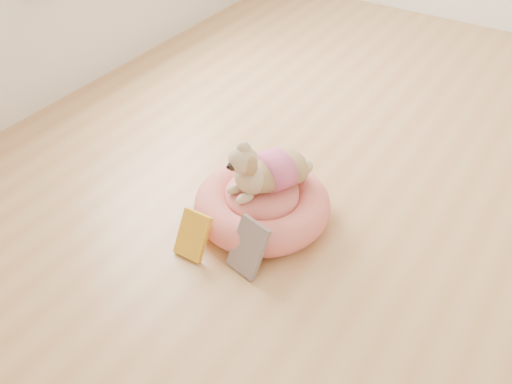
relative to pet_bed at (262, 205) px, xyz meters
The scene contains 5 objects.
floor 0.62m from the pet_bed, 46.02° to the left, with size 4.50×4.50×0.00m, color tan.
pet_bed is the anchor object (origin of this frame).
dog 0.22m from the pet_bed, 96.61° to the left, with size 0.26×0.38×0.28m, color olive, non-canonical shape.
book_yellow 0.35m from the pet_bed, 111.07° to the right, with size 0.13×0.02×0.20m, color #F7FA1A.
book_white 0.30m from the pet_bed, 68.34° to the right, with size 0.14×0.02×0.22m, color silver.
Camera 1 is at (0.58, -2.07, 1.68)m, focal length 40.00 mm.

